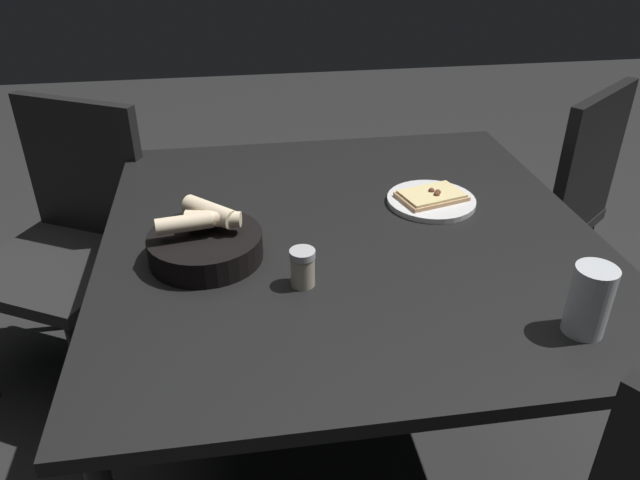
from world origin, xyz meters
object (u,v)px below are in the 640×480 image
object	(u,v)px
pizza_plate	(431,199)
bread_basket	(206,242)
dining_table	(349,250)
chair_spare	(546,199)
chair_near	(70,231)
pepper_shaker	(303,270)
beer_glass	(589,304)

from	to	relation	value
pizza_plate	bread_basket	distance (m)	0.59
dining_table	chair_spare	bearing A→B (deg)	-57.42
bread_basket	chair_spare	size ratio (longest dim) A/B	0.28
bread_basket	chair_near	size ratio (longest dim) A/B	0.28
pepper_shaker	dining_table	bearing A→B (deg)	-34.45
pizza_plate	pepper_shaker	bearing A→B (deg)	130.12
pizza_plate	pepper_shaker	size ratio (longest dim) A/B	2.79
beer_glass	chair_spare	world-z (taller)	chair_spare
pizza_plate	chair_spare	size ratio (longest dim) A/B	0.25
bread_basket	dining_table	bearing A→B (deg)	-79.04
bread_basket	pepper_shaker	bearing A→B (deg)	-124.81
pepper_shaker	bread_basket	bearing A→B (deg)	55.19
beer_glass	pepper_shaker	xyz separation A→B (m)	(0.22, 0.49, -0.02)
dining_table	pizza_plate	distance (m)	0.27
chair_near	chair_spare	xyz separation A→B (m)	(-0.01, -1.55, -0.00)
beer_glass	chair_near	size ratio (longest dim) A/B	0.15
pizza_plate	beer_glass	distance (m)	0.55
beer_glass	chair_near	xyz separation A→B (m)	(0.93, 1.12, -0.28)
beer_glass	pepper_shaker	distance (m)	0.54
pizza_plate	chair_spare	bearing A→B (deg)	-54.79
chair_spare	pizza_plate	bearing A→B (deg)	125.21
dining_table	pepper_shaker	size ratio (longest dim) A/B	14.59
pizza_plate	bread_basket	world-z (taller)	bread_basket
dining_table	chair_near	size ratio (longest dim) A/B	1.33
chair_spare	pepper_shaker	bearing A→B (deg)	127.27
beer_glass	chair_spare	distance (m)	1.05
dining_table	bread_basket	bearing A→B (deg)	100.96
pizza_plate	chair_near	size ratio (longest dim) A/B	0.25
pizza_plate	chair_near	distance (m)	1.10
pizza_plate	chair_near	bearing A→B (deg)	68.39
bread_basket	pepper_shaker	world-z (taller)	bread_basket
dining_table	pepper_shaker	xyz separation A→B (m)	(-0.20, 0.14, 0.09)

